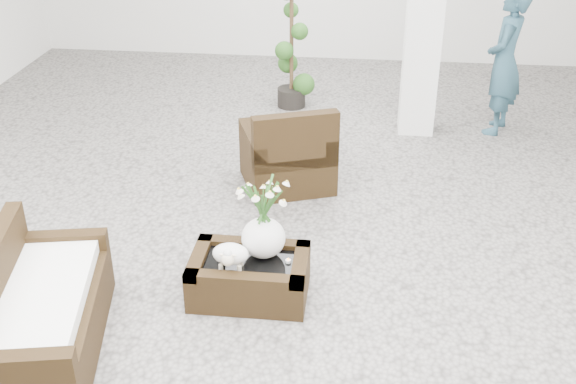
# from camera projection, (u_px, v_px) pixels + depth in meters

# --- Properties ---
(ground) EXTENTS (11.00, 11.00, 0.00)m
(ground) POSITION_uv_depth(u_px,v_px,m) (289.00, 249.00, 6.09)
(ground) COLOR gray
(ground) RESTS_ON ground
(coffee_table) EXTENTS (0.90, 0.60, 0.31)m
(coffee_table) POSITION_uv_depth(u_px,v_px,m) (250.00, 278.00, 5.45)
(coffee_table) COLOR #2F200E
(coffee_table) RESTS_ON ground
(sheep_figurine) EXTENTS (0.28, 0.23, 0.21)m
(sheep_figurine) POSITION_uv_depth(u_px,v_px,m) (231.00, 256.00, 5.25)
(sheep_figurine) COLOR white
(sheep_figurine) RESTS_ON coffee_table
(planter_narcissus) EXTENTS (0.44, 0.44, 0.80)m
(planter_narcissus) POSITION_uv_depth(u_px,v_px,m) (263.00, 210.00, 5.26)
(planter_narcissus) COLOR white
(planter_narcissus) RESTS_ON coffee_table
(tealight) EXTENTS (0.04, 0.04, 0.03)m
(tealight) POSITION_uv_depth(u_px,v_px,m) (288.00, 261.00, 5.35)
(tealight) COLOR white
(tealight) RESTS_ON coffee_table
(armchair) EXTENTS (1.06, 1.04, 0.89)m
(armchair) POSITION_uv_depth(u_px,v_px,m) (287.00, 144.00, 6.98)
(armchair) COLOR #2F200E
(armchair) RESTS_ON ground
(loveseat) EXTENTS (1.00, 1.60, 0.79)m
(loveseat) POSITION_uv_depth(u_px,v_px,m) (41.00, 303.00, 4.77)
(loveseat) COLOR #2F200E
(loveseat) RESTS_ON ground
(topiary) EXTENTS (0.40, 0.40, 1.50)m
(topiary) POSITION_uv_depth(u_px,v_px,m) (291.00, 50.00, 8.75)
(topiary) COLOR #224717
(topiary) RESTS_ON ground
(shopper) EXTENTS (0.60, 0.72, 1.70)m
(shopper) POSITION_uv_depth(u_px,v_px,m) (505.00, 61.00, 8.00)
(shopper) COLOR #2A4D5D
(shopper) RESTS_ON ground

